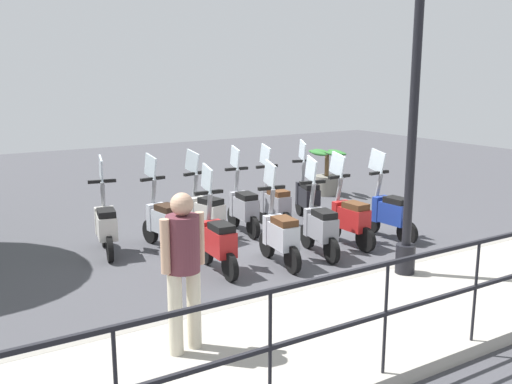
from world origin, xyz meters
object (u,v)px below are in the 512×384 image
scooter_far_5 (106,225)px  scooter_far_1 (274,203)px  scooter_near_1 (349,217)px  lamp_post_near (413,129)px  scooter_near_4 (217,240)px  pedestrian_distant (183,260)px  scooter_far_0 (307,196)px  scooter_near_0 (390,212)px  scooter_far_3 (206,213)px  scooter_far_2 (243,207)px  scooter_near_2 (320,226)px  potted_palm (327,176)px  scooter_far_4 (163,220)px  scooter_near_3 (280,234)px

scooter_far_5 → scooter_far_1: bearing=-81.3°
scooter_near_1 → scooter_far_1: same height
lamp_post_near → scooter_far_1: lamp_post_near is taller
scooter_near_4 → scooter_near_1: bearing=-86.9°
pedestrian_distant → scooter_far_0: 5.89m
scooter_near_0 → scooter_near_1: same height
scooter_far_0 → scooter_far_3: same height
scooter_far_2 → pedestrian_distant: bearing=147.9°
scooter_near_2 → scooter_far_5: 3.36m
scooter_far_1 → potted_palm: bearing=-52.8°
scooter_far_3 → scooter_far_0: bearing=-99.1°
scooter_near_0 → scooter_far_5: size_ratio=1.00×
potted_palm → scooter_far_5: size_ratio=0.69×
scooter_far_2 → scooter_far_4: same height
scooter_far_2 → scooter_near_0: bearing=-124.8°
potted_palm → scooter_far_1: 3.29m
scooter_near_3 → scooter_far_2: (1.78, -0.41, 0.00)m
scooter_near_1 → scooter_far_0: same height
scooter_near_1 → scooter_far_3: (1.55, 1.88, 0.00)m
pedestrian_distant → potted_palm: size_ratio=1.50×
scooter_near_1 → scooter_far_4: 3.06m
scooter_near_3 → scooter_near_4: same height
scooter_far_0 → scooter_far_3: bearing=111.5°
potted_palm → scooter_far_2: scooter_far_2 is taller
scooter_far_2 → scooter_far_3: 0.76m
scooter_near_4 → scooter_far_5: bearing=36.5°
pedestrian_distant → scooter_near_2: pedestrian_distant is taller
scooter_far_0 → scooter_near_2: bearing=166.1°
scooter_near_2 → scooter_near_3: 0.78m
pedestrian_distant → scooter_far_0: size_ratio=1.03×
lamp_post_near → scooter_far_5: 4.87m
pedestrian_distant → scooter_far_2: size_ratio=1.03×
lamp_post_near → scooter_far_3: bearing=22.9°
scooter_near_0 → scooter_near_4: (0.06, 3.31, 0.00)m
potted_palm → scooter_near_2: 4.63m
scooter_far_5 → lamp_post_near: bearing=-126.5°
scooter_far_3 → scooter_far_4: (-0.10, 0.82, 0.00)m
scooter_near_2 → scooter_near_4: same height
scooter_far_3 → potted_palm: bearing=-78.8°
scooter_far_0 → scooter_far_2: same height
scooter_near_1 → scooter_far_4: bearing=60.4°
scooter_near_0 → scooter_near_4: same height
scooter_far_1 → scooter_far_5: (0.14, 3.09, 0.00)m
potted_palm → scooter_far_4: (-1.94, 4.92, 0.04)m
scooter_far_0 → scooter_far_5: 3.97m
scooter_far_1 → scooter_far_2: bearing=87.5°
scooter_near_3 → scooter_far_0: bearing=-39.0°
scooter_far_3 → scooter_near_4: bearing=146.2°
scooter_near_4 → scooter_near_0: bearing=-88.1°
lamp_post_near → scooter_far_3: lamp_post_near is taller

